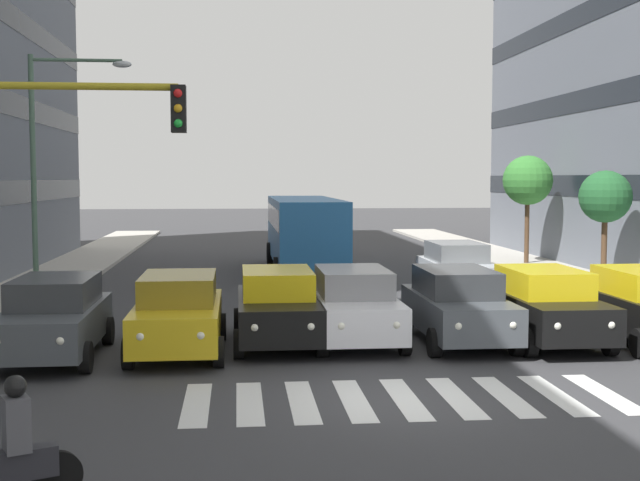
# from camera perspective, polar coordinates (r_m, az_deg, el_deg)

# --- Properties ---
(ground_plane) EXTENTS (180.00, 180.00, 0.00)m
(ground_plane) POSITION_cam_1_polar(r_m,az_deg,el_deg) (14.95, 5.79, -10.62)
(ground_plane) COLOR #38383A
(crosswalk_markings) EXTENTS (7.65, 2.80, 0.01)m
(crosswalk_markings) POSITION_cam_1_polar(r_m,az_deg,el_deg) (14.95, 5.79, -10.60)
(crosswalk_markings) COLOR silver
(crosswalk_markings) RESTS_ON ground_plane
(car_1) EXTENTS (2.02, 4.44, 1.72)m
(car_1) POSITION_cam_1_polar(r_m,az_deg,el_deg) (20.23, 15.02, -4.26)
(car_1) COLOR black
(car_1) RESTS_ON ground_plane
(car_2) EXTENTS (2.02, 4.44, 1.72)m
(car_2) POSITION_cam_1_polar(r_m,az_deg,el_deg) (19.80, 9.30, -4.35)
(car_2) COLOR #474C51
(car_2) RESTS_ON ground_plane
(car_3) EXTENTS (2.02, 4.44, 1.72)m
(car_3) POSITION_cam_1_polar(r_m,az_deg,el_deg) (19.57, 2.32, -4.40)
(car_3) COLOR silver
(car_3) RESTS_ON ground_plane
(car_4) EXTENTS (2.02, 4.44, 1.72)m
(car_4) POSITION_cam_1_polar(r_m,az_deg,el_deg) (19.41, -2.90, -4.47)
(car_4) COLOR black
(car_4) RESTS_ON ground_plane
(car_5) EXTENTS (2.02, 4.44, 1.72)m
(car_5) POSITION_cam_1_polar(r_m,az_deg,el_deg) (18.68, -9.58, -4.88)
(car_5) COLOR gold
(car_5) RESTS_ON ground_plane
(car_6) EXTENTS (2.02, 4.44, 1.72)m
(car_6) POSITION_cam_1_polar(r_m,az_deg,el_deg) (18.76, -17.57, -4.97)
(car_6) COLOR #474C51
(car_6) RESTS_ON ground_plane
(car_row2_0) EXTENTS (2.02, 4.44, 1.72)m
(car_row2_0) POSITION_cam_1_polar(r_m,az_deg,el_deg) (27.81, 9.27, -1.87)
(car_row2_0) COLOR #B2B7BC
(car_row2_0) RESTS_ON ground_plane
(bus_behind_traffic) EXTENTS (2.78, 10.50, 3.00)m
(bus_behind_traffic) POSITION_cam_1_polar(r_m,az_deg,el_deg) (33.81, -1.09, 0.93)
(bus_behind_traffic) COLOR #286BAD
(bus_behind_traffic) RESTS_ON ground_plane
(motorcycle_with_rider) EXTENTS (1.58, 0.81, 1.57)m
(motorcycle_with_rider) POSITION_cam_1_polar(r_m,az_deg,el_deg) (10.63, -20.22, -13.47)
(motorcycle_with_rider) COLOR black
(motorcycle_with_rider) RESTS_ON ground_plane
(traffic_light_gantry) EXTENTS (4.21, 0.36, 5.50)m
(traffic_light_gantry) POSITION_cam_1_polar(r_m,az_deg,el_deg) (14.38, -20.74, 3.41)
(traffic_light_gantry) COLOR #AD991E
(traffic_light_gantry) RESTS_ON ground_plane
(street_lamp_right) EXTENTS (2.97, 0.28, 7.26)m
(street_lamp_right) POSITION_cam_1_polar(r_m,az_deg,el_deg) (25.98, -17.86, 5.73)
(street_lamp_right) COLOR #4C6B56
(street_lamp_right) RESTS_ON sidewalk_right
(street_tree_2) EXTENTS (1.81, 1.81, 3.94)m
(street_tree_2) POSITION_cam_1_polar(r_m,az_deg,el_deg) (30.75, 18.78, 2.78)
(street_tree_2) COLOR #513823
(street_tree_2) RESTS_ON sidewalk_left
(street_tree_3) EXTENTS (2.14, 2.14, 4.64)m
(street_tree_3) POSITION_cam_1_polar(r_m,az_deg,el_deg) (37.36, 13.91, 3.95)
(street_tree_3) COLOR #513823
(street_tree_3) RESTS_ON sidewalk_left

